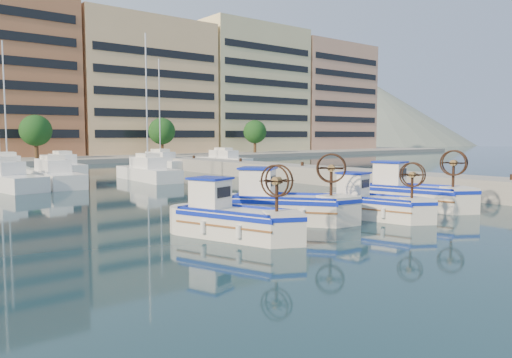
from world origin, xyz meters
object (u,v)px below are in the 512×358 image
fishing_boat_c (373,203)px  fishing_boat_d (411,192)px  fishing_boat_b (283,203)px  fishing_boat_a (232,217)px

fishing_boat_c → fishing_boat_d: size_ratio=0.86×
fishing_boat_b → fishing_boat_c: bearing=-62.3°
fishing_boat_a → fishing_boat_b: 3.60m
fishing_boat_b → fishing_boat_a: bearing=161.4°
fishing_boat_c → fishing_boat_d: (3.81, 0.68, 0.11)m
fishing_boat_b → fishing_boat_d: 7.52m
fishing_boat_c → fishing_boat_a: bearing=161.4°
fishing_boat_a → fishing_boat_c: (7.06, -0.55, -0.04)m
fishing_boat_b → fishing_boat_c: (3.65, -1.70, -0.10)m
fishing_boat_b → fishing_boat_d: size_ratio=0.96×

